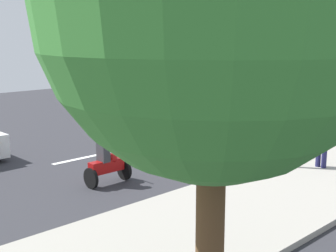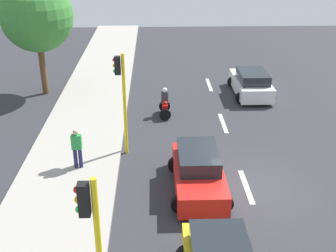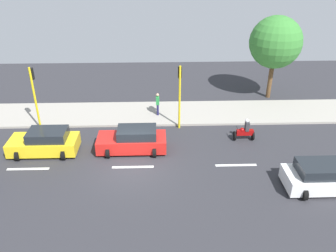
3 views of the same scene
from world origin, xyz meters
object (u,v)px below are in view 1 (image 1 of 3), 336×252
at_px(motorcycle, 107,163).
at_px(traffic_light_midblock, 250,79).
at_px(car_yellow_cab, 300,109).
at_px(street_tree_south, 214,5).
at_px(car_red, 233,123).
at_px(pedestrian_near_signal, 322,139).
at_px(car_dark_blue, 282,94).

height_order(motorcycle, traffic_light_midblock, traffic_light_midblock).
distance_m(car_yellow_cab, motorcycle, 12.62).
distance_m(motorcycle, street_tree_south, 8.89).
distance_m(car_red, motorcycle, 7.27).
bearing_deg(pedestrian_near_signal, motorcycle, -123.12).
distance_m(car_red, car_dark_blue, 10.58).
distance_m(pedestrian_near_signal, traffic_light_midblock, 2.98).
bearing_deg(car_yellow_cab, street_tree_south, -63.06).
distance_m(traffic_light_midblock, street_tree_south, 9.52).
distance_m(car_yellow_cab, car_red, 5.37).
xyz_separation_m(motorcycle, traffic_light_midblock, (1.90, 4.16, 2.29)).
xyz_separation_m(car_dark_blue, street_tree_south, (12.09, -20.65, 3.90)).
xyz_separation_m(car_dark_blue, pedestrian_near_signal, (8.70, -11.37, 0.35)).
bearing_deg(car_yellow_cab, car_red, -89.01).
relative_size(pedestrian_near_signal, street_tree_south, 0.25).
xyz_separation_m(car_red, pedestrian_near_signal, (4.75, -1.55, 0.35)).
distance_m(motorcycle, traffic_light_midblock, 5.12).
bearing_deg(pedestrian_near_signal, car_yellow_cab, 125.01).
bearing_deg(pedestrian_near_signal, car_red, 161.94).
height_order(car_red, motorcycle, motorcycle).
relative_size(motorcycle, street_tree_south, 0.23).
bearing_deg(car_dark_blue, pedestrian_near_signal, -52.57).
distance_m(car_red, traffic_light_midblock, 4.79).
height_order(car_red, car_dark_blue, same).
bearing_deg(traffic_light_midblock, pedestrian_near_signal, 39.66).
bearing_deg(traffic_light_midblock, car_yellow_cab, 110.02).
xyz_separation_m(traffic_light_midblock, street_tree_south, (5.18, -7.81, 1.68)).
bearing_deg(motorcycle, street_tree_south, -27.24).
xyz_separation_m(car_dark_blue, traffic_light_midblock, (6.91, -12.85, 2.22)).
height_order(car_yellow_cab, car_dark_blue, same).
bearing_deg(car_yellow_cab, traffic_light_midblock, -69.98).
distance_m(car_yellow_cab, pedestrian_near_signal, 8.45).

